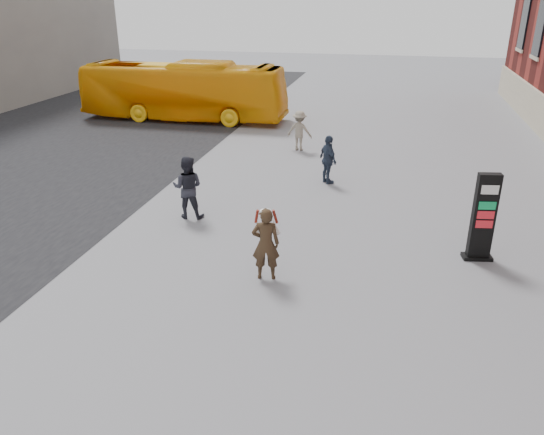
% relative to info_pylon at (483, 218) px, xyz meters
% --- Properties ---
extents(ground, '(100.00, 100.00, 0.00)m').
position_rel_info_pylon_xyz_m(ground, '(-4.95, -2.07, -1.14)').
color(ground, '#9E9EA3').
extents(info_pylon, '(0.78, 0.48, 2.28)m').
position_rel_info_pylon_xyz_m(info_pylon, '(0.00, 0.00, 0.00)').
color(info_pylon, black).
rests_on(info_pylon, ground).
extents(woman, '(0.77, 0.72, 1.79)m').
position_rel_info_pylon_xyz_m(woman, '(-5.04, -2.16, -0.22)').
color(woman, '#3C2A1A').
rests_on(woman, ground).
extents(bus, '(10.82, 2.54, 3.01)m').
position_rel_info_pylon_xyz_m(bus, '(-13.26, 13.50, 0.37)').
color(bus, '#F2A80D').
rests_on(bus, road).
extents(pedestrian_a, '(1.00, 0.82, 1.89)m').
position_rel_info_pylon_xyz_m(pedestrian_a, '(-8.17, 0.94, -0.19)').
color(pedestrian_a, '#25262F').
rests_on(pedestrian_a, ground).
extents(pedestrian_b, '(1.16, 0.75, 1.69)m').
position_rel_info_pylon_xyz_m(pedestrian_b, '(-6.24, 8.99, -0.30)').
color(pedestrian_b, gray).
rests_on(pedestrian_b, ground).
extents(pedestrian_c, '(0.95, 1.06, 1.73)m').
position_rel_info_pylon_xyz_m(pedestrian_c, '(-4.49, 4.95, -0.28)').
color(pedestrian_c, '#2C384D').
rests_on(pedestrian_c, ground).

